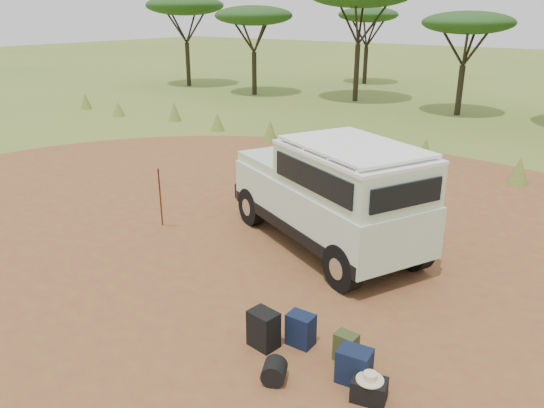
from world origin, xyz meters
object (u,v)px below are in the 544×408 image
Objects in this scene: duffel_navy at (354,366)px; safari_vehicle at (331,196)px; hard_case at (369,390)px; backpack_navy at (301,330)px; walking_staff at (160,198)px; backpack_olive at (346,347)px; backpack_black at (264,329)px.

safari_vehicle is at bearing 116.86° from duffel_navy.
hard_case is at bearing -28.60° from safari_vehicle.
backpack_navy is 1.04× the size of duffel_navy.
duffel_navy is at bearing -67.49° from walking_staff.
backpack_olive is (2.21, -3.28, -0.94)m from safari_vehicle.
backpack_black is at bearing -73.87° from walking_staff.
backpack_black is 0.57m from backpack_navy.
backpack_black is 1.33× the size of backpack_olive.
walking_staff is 2.81× the size of backpack_black.
walking_staff is at bearing -133.13° from safari_vehicle.
walking_staff is 6.92m from hard_case.
backpack_olive is 0.86m from hard_case.
backpack_olive is 1.00× the size of hard_case.
safari_vehicle is 4.90m from hard_case.
backpack_navy is at bearing 48.27° from backpack_black.
walking_staff is 3.19× the size of backpack_navy.
walking_staff is 3.31× the size of duffel_navy.
safari_vehicle reaches higher than backpack_olive.
safari_vehicle is at bearing 125.45° from backpack_olive.
walking_staff is at bearing 164.23° from backpack_olive.
backpack_black is at bearing 175.26° from duffel_navy.
backpack_navy is 1.10m from duffel_navy.
safari_vehicle is 3.76m from backpack_navy.
backpack_olive is at bearing 2.99° from backpack_navy.
duffel_navy is (1.06, -0.28, -0.01)m from backpack_navy.
backpack_olive is (0.75, 0.06, -0.04)m from backpack_navy.
duffel_navy is at bearing -16.44° from backpack_navy.
backpack_olive is at bearing -31.35° from safari_vehicle.
duffel_navy is at bearing -45.86° from backpack_olive.
safari_vehicle reaches higher than duffel_navy.
walking_staff reaches higher than hard_case.
backpack_olive is 0.46m from duffel_navy.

